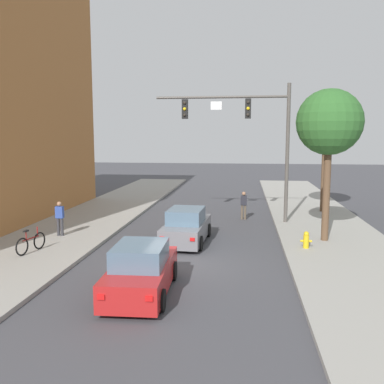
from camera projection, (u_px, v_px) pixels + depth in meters
ground_plane at (182, 265)px, 15.98m from camera, size 120.00×120.00×0.00m
sidewalk_left at (21, 257)px, 16.76m from camera, size 5.00×60.00×0.15m
sidewalk_right at (360, 269)px, 15.19m from camera, size 5.00×60.00×0.15m
traffic_signal_mast at (249, 126)px, 22.80m from camera, size 7.27×0.38×7.50m
car_lead_grey at (187, 227)px, 19.25m from camera, size 2.00×4.32×1.60m
car_following_red at (141, 271)px, 12.98m from camera, size 1.95×4.29×1.60m
pedestrian_sidewalk_left_walker at (60, 217)px, 19.93m from camera, size 0.36×0.22×1.64m
pedestrian_crossing_road at (244, 204)px, 24.56m from camera, size 0.36×0.22×1.64m
bicycle_leaning at (31, 243)px, 17.12m from camera, size 0.41×1.75×0.98m
fire_hydrant at (306, 240)px, 17.77m from camera, size 0.48×0.24×0.72m
street_tree_nearest at (329, 123)px, 18.47m from camera, size 2.91×2.91×6.77m
street_tree_second at (326, 125)px, 25.83m from camera, size 3.24×3.24×7.03m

